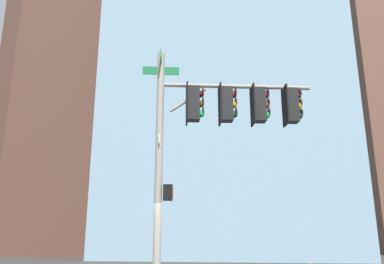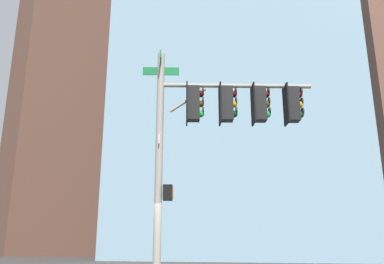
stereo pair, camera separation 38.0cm
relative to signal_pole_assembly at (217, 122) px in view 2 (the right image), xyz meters
name	(u,v)px [view 2 (the right image)]	position (x,y,z in m)	size (l,w,h in m)	color
signal_pole_assembly	(217,122)	(0.00, 0.00, 0.00)	(4.73, 1.69, 6.85)	#9E998C
building_brick_nearside	(106,76)	(-23.91, 41.33, 21.43)	(19.24, 18.29, 52.39)	#4C3328
building_brick_midblock	(112,105)	(-21.73, 39.44, 15.93)	(18.61, 14.63, 41.38)	brown
building_glass_tower	(242,24)	(-2.75, 40.05, 26.76)	(24.13, 33.95, 63.05)	#8CB2C6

